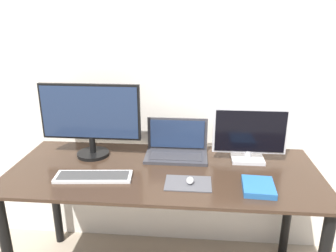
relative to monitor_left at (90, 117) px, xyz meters
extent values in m
cube|color=silver|center=(0.44, 0.26, 0.26)|extent=(7.00, 0.05, 2.50)
cube|color=#332319|center=(0.44, -0.16, -0.25)|extent=(1.69, 0.71, 0.02)
cylinder|color=black|center=(-0.35, 0.14, -0.63)|extent=(0.06, 0.06, 0.74)
cylinder|color=black|center=(1.23, 0.14, -0.63)|extent=(0.06, 0.06, 0.74)
cylinder|color=black|center=(0.00, 0.00, -0.23)|extent=(0.19, 0.19, 0.02)
cylinder|color=black|center=(0.00, 0.00, -0.17)|extent=(0.04, 0.04, 0.10)
cube|color=black|center=(0.00, 0.00, 0.03)|extent=(0.59, 0.02, 0.33)
cube|color=#1E2D4C|center=(0.00, -0.01, 0.03)|extent=(0.56, 0.01, 0.30)
cube|color=silver|center=(0.92, 0.00, -0.23)|extent=(0.18, 0.13, 0.02)
cylinder|color=silver|center=(0.92, 0.00, -0.20)|extent=(0.04, 0.04, 0.04)
cube|color=silver|center=(0.92, 0.00, -0.06)|extent=(0.41, 0.02, 0.26)
cube|color=black|center=(0.92, -0.01, -0.06)|extent=(0.39, 0.01, 0.24)
cube|color=#333338|center=(0.50, 0.00, -0.23)|extent=(0.36, 0.20, 0.02)
cube|color=#2D2D33|center=(0.50, -0.02, -0.22)|extent=(0.30, 0.11, 0.00)
cube|color=#333338|center=(0.50, 0.10, -0.12)|extent=(0.36, 0.01, 0.20)
cube|color=#1E2D4C|center=(0.50, 0.09, -0.12)|extent=(0.33, 0.00, 0.17)
cube|color=silver|center=(0.09, -0.29, -0.23)|extent=(0.41, 0.16, 0.02)
cube|color=#383838|center=(0.09, -0.29, -0.22)|extent=(0.37, 0.13, 0.00)
cube|color=#47474C|center=(0.58, -0.30, -0.24)|extent=(0.23, 0.16, 0.00)
ellipsoid|color=silver|center=(0.59, -0.30, -0.22)|extent=(0.04, 0.06, 0.03)
cube|color=#235B9E|center=(0.92, -0.33, -0.23)|extent=(0.16, 0.19, 0.03)
cube|color=white|center=(0.92, -0.33, -0.23)|extent=(0.16, 0.19, 0.02)
camera|label=1|loc=(0.61, -1.77, 0.57)|focal=35.00mm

